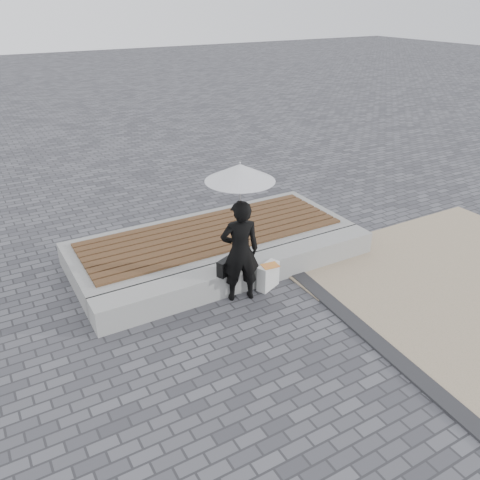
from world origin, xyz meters
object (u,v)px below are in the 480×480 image
(seating_ledge, at_px, (246,273))
(parasol, at_px, (240,173))
(handbag, at_px, (227,266))
(woman, at_px, (240,251))
(canvas_tote, at_px, (268,276))

(seating_ledge, height_order, parasol, parasol)
(seating_ledge, xyz_separation_m, handbag, (-0.44, -0.17, 0.33))
(woman, relative_size, canvas_tote, 3.85)
(seating_ledge, xyz_separation_m, canvas_tote, (0.24, -0.28, 0.01))
(parasol, distance_m, canvas_tote, 1.90)
(woman, xyz_separation_m, canvas_tote, (0.54, 0.03, -0.60))
(parasol, distance_m, handbag, 1.53)
(seating_ledge, distance_m, parasol, 1.89)
(seating_ledge, distance_m, woman, 0.75)
(seating_ledge, relative_size, woman, 3.08)
(parasol, height_order, canvas_tote, parasol)
(canvas_tote, bearing_deg, handbag, 147.07)
(handbag, distance_m, canvas_tote, 0.76)
(parasol, xyz_separation_m, handbag, (-0.15, 0.15, -1.51))
(woman, distance_m, handbag, 0.35)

